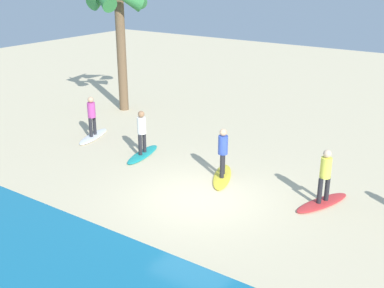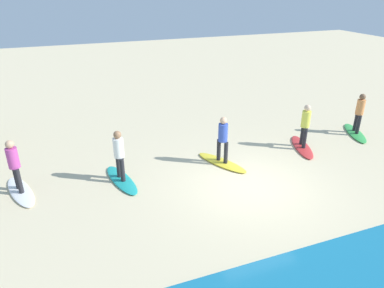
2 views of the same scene
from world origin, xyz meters
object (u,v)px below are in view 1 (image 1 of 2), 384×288
(surfboard_white, at_px, (93,136))
(surfer_red, at_px, (325,172))
(surfboard_yellow, at_px, (222,177))
(surfer_yellow, at_px, (223,149))
(surfboard_teal, at_px, (143,154))
(surfer_white, at_px, (92,113))
(palm_tree, at_px, (119,7))
(surfboard_red, at_px, (322,203))
(surfer_teal, at_px, (142,129))

(surfboard_white, bearing_deg, surfer_red, 70.55)
(surfboard_yellow, bearing_deg, surfboard_white, -118.67)
(surfer_red, relative_size, surfer_yellow, 1.00)
(surfboard_teal, distance_m, surfer_white, 3.16)
(surfboard_yellow, xyz_separation_m, palm_tree, (8.20, -4.26, 4.85))
(surfer_yellow, bearing_deg, surfer_red, -178.69)
(surfboard_yellow, relative_size, surfboard_teal, 1.00)
(surfer_white, bearing_deg, surfboard_red, 177.86)
(surfboard_teal, height_order, palm_tree, palm_tree)
(surfer_yellow, bearing_deg, palm_tree, -27.46)
(surfer_white, xyz_separation_m, palm_tree, (1.73, -3.82, 3.86))
(palm_tree, bearing_deg, surfer_white, 114.40)
(surfer_white, bearing_deg, surfer_red, 177.86)
(surfer_red, xyz_separation_m, surfer_yellow, (3.41, 0.08, 0.00))
(surfboard_teal, bearing_deg, surfboard_yellow, 77.21)
(surfboard_yellow, height_order, palm_tree, palm_tree)
(surfboard_red, bearing_deg, surfer_red, 20.33)
(surfboard_yellow, distance_m, surfer_yellow, 0.99)
(surfer_red, relative_size, surfboard_teal, 0.78)
(surfer_white, bearing_deg, surfer_yellow, 176.05)
(surfer_red, distance_m, palm_tree, 12.93)
(surfer_yellow, distance_m, surfer_teal, 3.50)
(surfer_red, height_order, surfer_teal, same)
(surfer_white, bearing_deg, palm_tree, -65.60)
(surfer_teal, relative_size, surfboard_white, 0.78)
(surfboard_red, height_order, surfboard_yellow, same)
(surfer_red, distance_m, surfboard_yellow, 3.55)
(surfer_white, height_order, palm_tree, palm_tree)
(surfboard_teal, xyz_separation_m, surfboard_white, (2.97, -0.39, 0.00))
(surfboard_red, bearing_deg, surfboard_yellow, -68.36)
(surfboard_teal, height_order, surfer_white, surfer_white)
(surfer_red, bearing_deg, surfboard_red, -90.00)
(surfboard_white, height_order, palm_tree, palm_tree)
(surfer_red, height_order, surfer_white, same)
(surfer_red, xyz_separation_m, surfboard_yellow, (3.41, 0.08, -0.99))
(surfboard_red, relative_size, surfer_red, 1.28)
(surfboard_white, bearing_deg, surfboard_red, 70.55)
(surfboard_red, height_order, surfboard_white, same)
(surfer_red, relative_size, palm_tree, 0.27)
(palm_tree, bearing_deg, surfer_yellow, 152.54)
(surfboard_yellow, xyz_separation_m, surfer_yellow, (0.00, -0.00, 0.99))
(surfer_yellow, height_order, surfboard_teal, surfer_yellow)
(surfer_teal, relative_size, surfer_white, 1.00)
(palm_tree, bearing_deg, surfer_red, 160.18)
(surfer_red, bearing_deg, surfer_white, -2.14)
(surfboard_red, bearing_deg, surfboard_teal, -69.49)
(surfboard_white, xyz_separation_m, palm_tree, (1.73, -3.82, 4.85))
(palm_tree, bearing_deg, surfboard_red, 160.18)
(surfboard_yellow, bearing_deg, surfer_yellow, 155.27)
(surfer_teal, xyz_separation_m, surfboard_white, (2.97, -0.39, -0.99))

